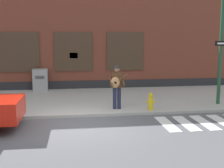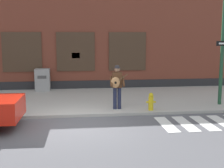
# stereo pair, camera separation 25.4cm
# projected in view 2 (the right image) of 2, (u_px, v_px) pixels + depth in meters

# --- Properties ---
(ground_plane) EXTENTS (160.00, 160.00, 0.00)m
(ground_plane) POSITION_uv_depth(u_px,v_px,m) (78.00, 126.00, 10.63)
(ground_plane) COLOR #56565B
(sidewalk) EXTENTS (28.00, 5.79, 0.11)m
(sidewalk) POSITION_uv_depth(u_px,v_px,m) (77.00, 100.00, 14.52)
(sidewalk) COLOR #ADAAA3
(sidewalk) RESTS_ON ground
(building_backdrop) EXTENTS (28.00, 4.06, 6.78)m
(building_backdrop) POSITION_uv_depth(u_px,v_px,m) (75.00, 29.00, 18.80)
(building_backdrop) COLOR brown
(building_backdrop) RESTS_ON ground
(busker) EXTENTS (0.71, 0.54, 1.75)m
(busker) POSITION_uv_depth(u_px,v_px,m) (117.00, 85.00, 12.40)
(busker) COLOR #1E233D
(busker) RESTS_ON sidewalk
(utility_box) EXTENTS (0.77, 0.60, 1.17)m
(utility_box) POSITION_uv_depth(u_px,v_px,m) (43.00, 80.00, 16.61)
(utility_box) COLOR #9E9E9E
(utility_box) RESTS_ON sidewalk
(fire_hydrant) EXTENTS (0.38, 0.20, 0.70)m
(fire_hydrant) POSITION_uv_depth(u_px,v_px,m) (151.00, 102.00, 12.30)
(fire_hydrant) COLOR gold
(fire_hydrant) RESTS_ON sidewalk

